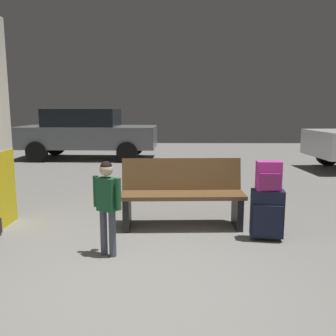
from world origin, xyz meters
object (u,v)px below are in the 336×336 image
(bench, at_px, (182,194))
(backpack_bright, at_px, (269,176))
(suitcase, at_px, (267,214))
(parked_car_far, at_px, (87,132))
(child, at_px, (107,198))

(bench, bearing_deg, backpack_bright, -26.84)
(suitcase, xyz_separation_m, backpack_bright, (0.00, -0.00, 0.45))
(backpack_bright, distance_m, parked_car_far, 7.86)
(backpack_bright, bearing_deg, parked_car_far, 118.14)
(bench, distance_m, parked_car_far, 6.98)
(suitcase, distance_m, backpack_bright, 0.45)
(bench, distance_m, child, 1.29)
(backpack_bright, height_order, parked_car_far, parked_car_far)
(parked_car_far, bearing_deg, suitcase, -61.86)
(suitcase, bearing_deg, child, -164.98)
(suitcase, relative_size, parked_car_far, 0.15)
(backpack_bright, height_order, child, child)
(child, height_order, parked_car_far, parked_car_far)
(suitcase, relative_size, child, 0.59)
(bench, xyz_separation_m, suitcase, (0.99, -0.50, -0.12))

